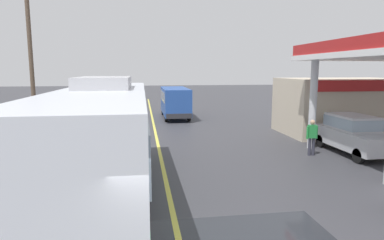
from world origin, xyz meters
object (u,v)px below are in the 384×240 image
Objects in this scene: car_at_pump at (353,132)px; minibus_opposing_lane at (175,100)px; pedestrian_near_pump at (312,135)px; coach_bus_main at (103,145)px.

car_at_pump is 0.69× the size of minibus_opposing_lane.
car_at_pump is at bearing -61.58° from minibus_opposing_lane.
pedestrian_near_pump is at bearing -178.59° from car_at_pump.
car_at_pump is at bearing 1.41° from pedestrian_near_pump.
coach_bus_main is 11.67m from car_at_pump.
car_at_pump is (10.90, 4.10, -0.71)m from coach_bus_main.
pedestrian_near_pump is (5.01, -13.13, -0.54)m from minibus_opposing_lane.
car_at_pump is 14.87m from minibus_opposing_lane.
minibus_opposing_lane is at bearing 118.42° from car_at_pump.
car_at_pump is at bearing 20.62° from coach_bus_main.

